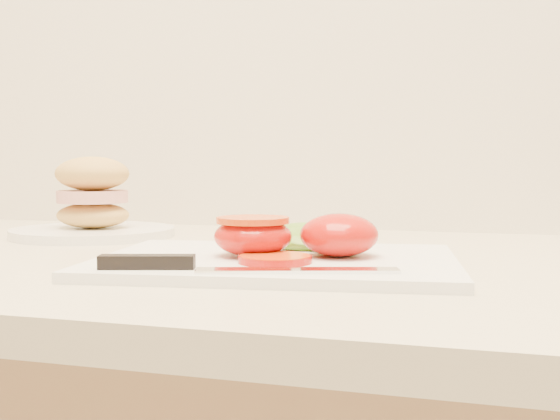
# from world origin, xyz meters

# --- Properties ---
(cutting_board) EXTENTS (0.38, 0.29, 0.01)m
(cutting_board) POSITION_xyz_m (-0.19, 1.61, 0.94)
(cutting_board) COLOR white
(cutting_board) RESTS_ON counter
(tomato_half_dome) EXTENTS (0.08, 0.08, 0.04)m
(tomato_half_dome) POSITION_xyz_m (-0.13, 1.63, 0.96)
(tomato_half_dome) COLOR red
(tomato_half_dome) RESTS_ON cutting_board
(tomato_half_cut) EXTENTS (0.08, 0.08, 0.04)m
(tomato_half_cut) POSITION_xyz_m (-0.21, 1.61, 0.96)
(tomato_half_cut) COLOR red
(tomato_half_cut) RESTS_ON cutting_board
(tomato_slice_0) EXTENTS (0.07, 0.07, 0.01)m
(tomato_slice_0) POSITION_xyz_m (-0.18, 1.57, 0.94)
(tomato_slice_0) COLOR #D24A11
(tomato_slice_0) RESTS_ON cutting_board
(lettuce_leaf_0) EXTENTS (0.12, 0.11, 0.02)m
(lettuce_leaf_0) POSITION_xyz_m (-0.17, 1.69, 0.95)
(lettuce_leaf_0) COLOR #5A9828
(lettuce_leaf_0) RESTS_ON cutting_board
(knife) EXTENTS (0.26, 0.07, 0.01)m
(knife) POSITION_xyz_m (-0.23, 1.51, 0.94)
(knife) COLOR silver
(knife) RESTS_ON cutting_board
(sandwich_plate) EXTENTS (0.22, 0.22, 0.11)m
(sandwich_plate) POSITION_xyz_m (-0.51, 1.80, 0.97)
(sandwich_plate) COLOR white
(sandwich_plate) RESTS_ON counter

